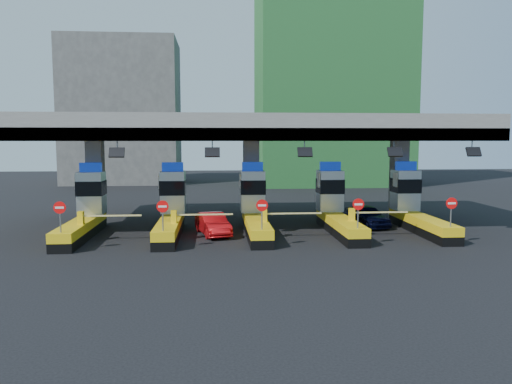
{
  "coord_description": "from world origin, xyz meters",
  "views": [
    {
      "loc": [
        -2.38,
        -29.62,
        5.6
      ],
      "look_at": [
        0.08,
        0.0,
        2.44
      ],
      "focal_mm": 35.0,
      "sensor_mm": 36.0,
      "label": 1
    }
  ],
  "objects": [
    {
      "name": "toll_canopy",
      "position": [
        0.0,
        2.87,
        6.13
      ],
      "size": [
        28.0,
        12.09,
        7.0
      ],
      "color": "slate",
      "rests_on": "ground"
    },
    {
      "name": "van",
      "position": [
        7.35,
        1.42,
        0.7
      ],
      "size": [
        2.41,
        4.33,
        1.39
      ],
      "primitive_type": "imported",
      "rotation": [
        0.0,
        0.0,
        0.2
      ],
      "color": "black",
      "rests_on": "ground"
    },
    {
      "name": "toll_lane_left",
      "position": [
        -5.0,
        0.28,
        1.4
      ],
      "size": [
        4.43,
        8.0,
        4.16
      ],
      "color": "black",
      "rests_on": "ground"
    },
    {
      "name": "toll_lane_right",
      "position": [
        5.0,
        0.28,
        1.4
      ],
      "size": [
        4.43,
        8.0,
        4.16
      ],
      "color": "black",
      "rests_on": "ground"
    },
    {
      "name": "ground",
      "position": [
        0.0,
        0.0,
        0.0
      ],
      "size": [
        120.0,
        120.0,
        0.0
      ],
      "primitive_type": "plane",
      "color": "black",
      "rests_on": "ground"
    },
    {
      "name": "red_car",
      "position": [
        -2.52,
        -0.66,
        0.65
      ],
      "size": [
        2.29,
        4.14,
        1.29
      ],
      "primitive_type": "imported",
      "rotation": [
        0.0,
        0.0,
        0.25
      ],
      "color": "red",
      "rests_on": "ground"
    },
    {
      "name": "bg_building_scaffold",
      "position": [
        12.0,
        32.0,
        14.0
      ],
      "size": [
        18.0,
        12.0,
        28.0
      ],
      "primitive_type": "cube",
      "color": "#1E5926",
      "rests_on": "ground"
    },
    {
      "name": "toll_lane_far_left",
      "position": [
        -10.0,
        0.28,
        1.4
      ],
      "size": [
        4.43,
        8.0,
        4.16
      ],
      "color": "black",
      "rests_on": "ground"
    },
    {
      "name": "bg_building_concrete",
      "position": [
        -14.0,
        36.0,
        9.0
      ],
      "size": [
        14.0,
        10.0,
        18.0
      ],
      "primitive_type": "cube",
      "color": "#4C4C49",
      "rests_on": "ground"
    },
    {
      "name": "toll_lane_far_right",
      "position": [
        10.0,
        0.28,
        1.4
      ],
      "size": [
        4.43,
        8.0,
        4.16
      ],
      "color": "black",
      "rests_on": "ground"
    },
    {
      "name": "toll_lane_center",
      "position": [
        0.0,
        0.28,
        1.4
      ],
      "size": [
        4.43,
        8.0,
        4.16
      ],
      "color": "black",
      "rests_on": "ground"
    }
  ]
}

